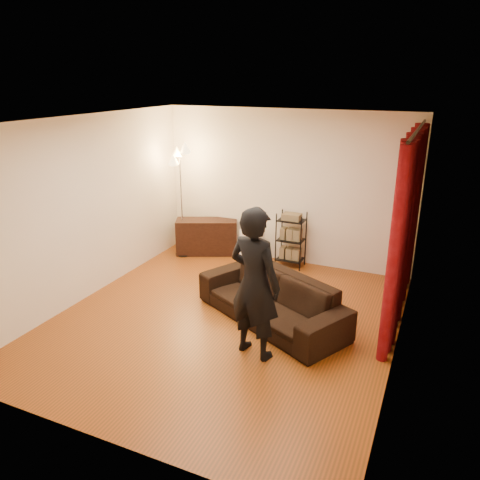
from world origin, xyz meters
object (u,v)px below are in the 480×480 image
at_px(person, 255,284).
at_px(media_cabinet, 207,237).
at_px(sofa, 271,299).
at_px(wire_shelf, 291,240).
at_px(floor_lamp, 182,203).
at_px(storage_boxes, 252,245).

height_order(person, media_cabinet, person).
height_order(sofa, wire_shelf, wire_shelf).
xyz_separation_m(sofa, media_cabinet, (-2.02, 1.96, 0.00)).
bearing_deg(media_cabinet, floor_lamp, -168.98).
height_order(person, floor_lamp, floor_lamp).
distance_m(sofa, storage_boxes, 2.23).
distance_m(sofa, floor_lamp, 3.01).
xyz_separation_m(media_cabinet, floor_lamp, (-0.37, -0.26, 0.68)).
bearing_deg(person, media_cabinet, -38.70).
height_order(wire_shelf, floor_lamp, floor_lamp).
bearing_deg(person, sofa, -69.32).
bearing_deg(floor_lamp, person, -45.68).
height_order(sofa, person, person).
relative_size(wire_shelf, floor_lamp, 0.49).
distance_m(person, wire_shelf, 2.90).
xyz_separation_m(person, media_cabinet, (-2.12, 2.81, -0.60)).
bearing_deg(storage_boxes, person, -67.02).
bearing_deg(media_cabinet, sofa, -68.34).
height_order(storage_boxes, wire_shelf, wire_shelf).
relative_size(person, media_cabinet, 1.64).
bearing_deg(storage_boxes, sofa, -60.76).
bearing_deg(media_cabinet, storage_boxes, -25.14).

